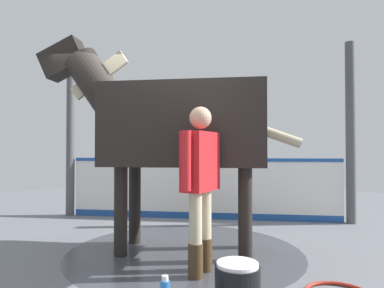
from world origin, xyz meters
The scene contains 8 objects.
ground_plane centered at (0.00, 0.00, -0.01)m, with size 16.00×16.00×0.02m, color slate.
wet_patch centered at (0.10, 0.11, 0.00)m, with size 2.90×2.90×0.00m, color #42444C.
barrier_wall centered at (-1.59, -1.00, 0.52)m, with size 2.78×4.18×1.12m.
roof_post_near centered at (-0.15, -3.15, 1.58)m, with size 0.16×0.16×3.15m, color #4C4C51.
roof_post_far centered at (-2.99, 1.18, 1.58)m, with size 0.16×0.16×3.15m, color #4C4C51.
horse centered at (0.17, 0.00, 1.58)m, with size 2.13×2.92×2.74m.
handler centered at (0.56, 0.75, 0.99)m, with size 0.67×0.33×1.71m.
wash_bucket centered at (0.89, 1.41, 0.17)m, with size 0.37×0.37×0.35m.
Camera 1 is at (3.18, 2.93, 1.26)m, focal length 31.28 mm.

